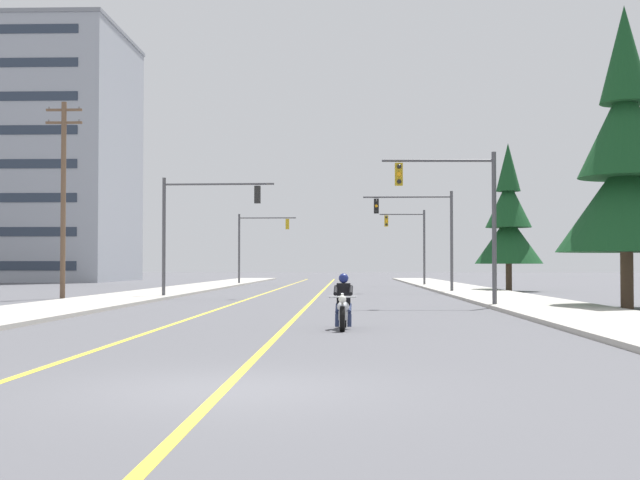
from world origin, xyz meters
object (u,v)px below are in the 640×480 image
traffic_signal_near_left (196,217)px  traffic_signal_near_right (462,205)px  utility_pole_left_near (63,194)px  traffic_signal_mid_left (256,238)px  apartment_building_far_left_block (5,157)px  conifer_tree_right_verge_near (626,169)px  traffic_signal_far_right (412,237)px  motorcycle_with_rider (343,307)px  traffic_signal_mid_right (425,225)px  conifer_tree_right_verge_far (508,223)px

traffic_signal_near_left → traffic_signal_near_right: bearing=-38.1°
utility_pole_left_near → traffic_signal_mid_left: bearing=79.0°
traffic_signal_near_left → apartment_building_far_left_block: apartment_building_far_left_block is taller
traffic_signal_near_right → conifer_tree_right_verge_near: size_ratio=0.53×
traffic_signal_far_right → conifer_tree_right_verge_near: (5.54, -36.99, 1.38)m
motorcycle_with_rider → traffic_signal_near_left: bearing=109.6°
traffic_signal_near_right → traffic_signal_far_right: same height
motorcycle_with_rider → traffic_signal_far_right: (5.32, 47.96, 3.44)m
traffic_signal_near_right → traffic_signal_mid_right: (0.18, 18.26, 0.06)m
traffic_signal_far_right → utility_pole_left_near: (-19.61, -27.37, 1.29)m
conifer_tree_right_verge_far → conifer_tree_right_verge_near: bearing=-89.2°
traffic_signal_far_right → conifer_tree_right_verge_far: 15.17m
traffic_signal_near_left → traffic_signal_mid_left: bearing=90.6°
traffic_signal_mid_left → conifer_tree_right_verge_near: bearing=-65.9°
conifer_tree_right_verge_far → traffic_signal_mid_right: bearing=-147.4°
motorcycle_with_rider → traffic_signal_mid_right: bearing=80.8°
traffic_signal_near_right → utility_pole_left_near: size_ratio=0.62×
traffic_signal_near_left → utility_pole_left_near: utility_pole_left_near is taller
traffic_signal_near_left → conifer_tree_right_verge_near: 21.33m
traffic_signal_far_right → conifer_tree_right_verge_far: bearing=-69.9°
apartment_building_far_left_block → traffic_signal_near_right: bearing=-54.1°
traffic_signal_near_left → apartment_building_far_left_block: size_ratio=0.23×
traffic_signal_near_right → traffic_signal_near_left: same height
traffic_signal_far_right → utility_pole_left_near: utility_pole_left_near is taller
traffic_signal_near_right → traffic_signal_near_left: bearing=141.9°
traffic_signal_near_right → motorcycle_with_rider: bearing=-111.5°
traffic_signal_near_left → conifer_tree_right_verge_far: bearing=33.9°
traffic_signal_near_right → utility_pole_left_near: utility_pole_left_near is taller
traffic_signal_mid_left → conifer_tree_right_verge_far: conifer_tree_right_verge_far is taller
motorcycle_with_rider → traffic_signal_mid_left: 53.69m
traffic_signal_near_left → traffic_signal_mid_right: (12.50, 8.59, -0.02)m
traffic_signal_near_right → apartment_building_far_left_block: size_ratio=0.23×
utility_pole_left_near → conifer_tree_right_verge_far: 28.09m
motorcycle_with_rider → traffic_signal_mid_right: traffic_signal_mid_right is taller
traffic_signal_mid_right → conifer_tree_right_verge_near: 20.07m
traffic_signal_near_left → traffic_signal_mid_left: size_ratio=1.00×
traffic_signal_far_right → apartment_building_far_left_block: apartment_building_far_left_block is taller
conifer_tree_right_verge_far → apartment_building_far_left_block: 59.94m
conifer_tree_right_verge_near → apartment_building_far_left_block: apartment_building_far_left_block is taller
motorcycle_with_rider → conifer_tree_right_verge_far: size_ratio=0.23×
conifer_tree_right_verge_near → conifer_tree_right_verge_far: bearing=90.8°
utility_pole_left_near → conifer_tree_right_verge_near: size_ratio=0.85×
motorcycle_with_rider → traffic_signal_far_right: size_ratio=0.35×
traffic_signal_mid_right → traffic_signal_far_right: bearing=88.5°
traffic_signal_mid_left → conifer_tree_right_verge_near: size_ratio=0.53×
traffic_signal_mid_left → utility_pole_left_near: bearing=-101.0°
traffic_signal_near_left → traffic_signal_mid_left: 31.49m
traffic_signal_near_right → apartment_building_far_left_block: (-41.54, 57.44, 9.32)m
traffic_signal_far_right → conifer_tree_right_verge_near: size_ratio=0.53×
motorcycle_with_rider → utility_pole_left_near: size_ratio=0.22×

